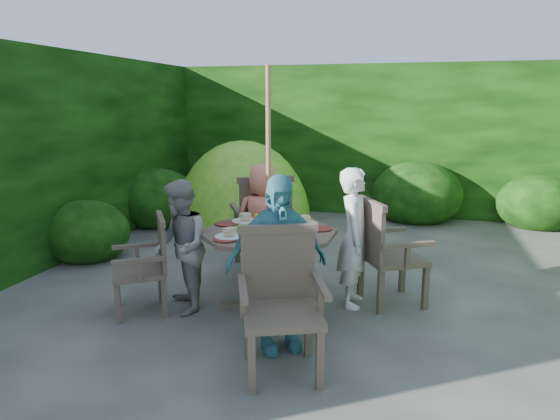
% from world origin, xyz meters
% --- Properties ---
extents(ground, '(60.00, 60.00, 0.00)m').
position_xyz_m(ground, '(0.00, 0.00, 0.00)').
color(ground, '#413F3A').
rests_on(ground, ground).
extents(hedge_enclosure, '(9.00, 9.00, 2.50)m').
position_xyz_m(hedge_enclosure, '(0.00, 1.33, 1.25)').
color(hedge_enclosure, black).
rests_on(hedge_enclosure, ground).
extents(patio_table, '(1.64, 1.64, 0.89)m').
position_xyz_m(patio_table, '(-0.74, -0.70, 0.62)').
color(patio_table, '#45372D').
rests_on(patio_table, ground).
extents(parasol_pole, '(0.06, 0.06, 2.20)m').
position_xyz_m(parasol_pole, '(-0.74, -0.70, 1.10)').
color(parasol_pole, '#925F3A').
rests_on(parasol_pole, ground).
extents(garden_chair_right, '(0.73, 0.76, 0.97)m').
position_xyz_m(garden_chair_right, '(0.29, -0.33, 0.52)').
color(garden_chair_right, '#45372D').
rests_on(garden_chair_right, ground).
extents(garden_chair_left, '(0.65, 0.67, 0.85)m').
position_xyz_m(garden_chair_left, '(-1.78, -1.07, 0.46)').
color(garden_chair_left, '#45372D').
rests_on(garden_chair_left, ground).
extents(garden_chair_back, '(0.83, 0.79, 1.06)m').
position_xyz_m(garden_chair_back, '(-1.11, 0.32, 0.57)').
color(garden_chair_back, '#45372D').
rests_on(garden_chair_back, ground).
extents(garden_chair_front, '(0.74, 0.70, 0.98)m').
position_xyz_m(garden_chair_front, '(-0.36, -1.73, 0.53)').
color(garden_chair_front, '#45372D').
rests_on(garden_chair_front, ground).
extents(child_right, '(0.34, 0.49, 1.31)m').
position_xyz_m(child_right, '(0.01, -0.43, 0.65)').
color(child_right, white).
rests_on(child_right, ground).
extents(child_left, '(0.71, 0.75, 1.22)m').
position_xyz_m(child_left, '(-1.49, -0.98, 0.61)').
color(child_left, gray).
rests_on(child_left, ground).
extents(child_back, '(0.70, 0.55, 1.26)m').
position_xyz_m(child_back, '(-1.02, 0.05, 0.63)').
color(child_back, '#F17D63').
rests_on(child_back, ground).
extents(child_front, '(0.85, 0.74, 1.38)m').
position_xyz_m(child_front, '(-0.46, -1.45, 0.69)').
color(child_front, teal).
rests_on(child_front, ground).
extents(dome_tent, '(2.54, 2.54, 2.62)m').
position_xyz_m(dome_tent, '(-2.06, 2.39, 0.00)').
color(dome_tent, '#5CB021').
rests_on(dome_tent, ground).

